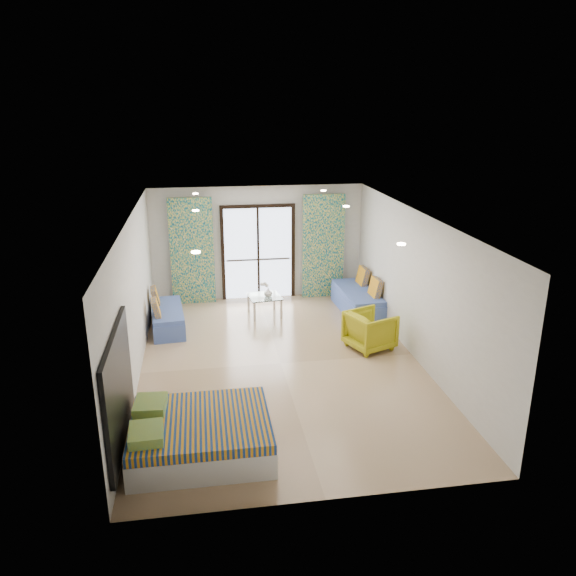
{
  "coord_description": "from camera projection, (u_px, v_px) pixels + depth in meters",
  "views": [
    {
      "loc": [
        -1.32,
        -9.19,
        4.52
      ],
      "look_at": [
        0.27,
        0.87,
        1.15
      ],
      "focal_mm": 35.0,
      "sensor_mm": 36.0,
      "label": 1
    }
  ],
  "objects": [
    {
      "name": "downlight_e",
      "position": [
        195.0,
        194.0,
        12.0
      ],
      "size": [
        0.12,
        0.12,
        0.02
      ],
      "primitive_type": "cylinder",
      "color": "#FFE0B2",
      "rests_on": "ceiling"
    },
    {
      "name": "headboard",
      "position": [
        119.0,
        389.0,
        7.16
      ],
      "size": [
        0.06,
        2.1,
        1.5
      ],
      "primitive_type": "cube",
      "color": "black",
      "rests_on": "floor"
    },
    {
      "name": "wall_front",
      "position": [
        328.0,
        400.0,
        6.29
      ],
      "size": [
        5.0,
        0.01,
        2.7
      ],
      "primitive_type": null,
      "color": "silver",
      "rests_on": "ground"
    },
    {
      "name": "daybed_left",
      "position": [
        167.0,
        317.0,
        11.74
      ],
      "size": [
        0.77,
        1.67,
        0.8
      ],
      "rotation": [
        0.0,
        0.0,
        0.09
      ],
      "color": "#465FA8",
      "rests_on": "floor"
    },
    {
      "name": "switch_plate",
      "position": [
        129.0,
        349.0,
        8.33
      ],
      "size": [
        0.02,
        0.1,
        0.1
      ],
      "primitive_type": "cube",
      "color": "silver",
      "rests_on": "wall_left"
    },
    {
      "name": "downlight_b",
      "position": [
        401.0,
        244.0,
        7.72
      ],
      "size": [
        0.12,
        0.12,
        0.02
      ],
      "primitive_type": "cylinder",
      "color": "#FFE0B2",
      "rests_on": "ceiling"
    },
    {
      "name": "armchair",
      "position": [
        370.0,
        328.0,
        10.76
      ],
      "size": [
        0.97,
        1.0,
        0.81
      ],
      "primitive_type": "imported",
      "rotation": [
        0.0,
        0.0,
        1.95
      ],
      "color": "#ABA516",
      "rests_on": "floor"
    },
    {
      "name": "curtain_left",
      "position": [
        192.0,
        252.0,
        12.96
      ],
      "size": [
        1.0,
        0.1,
        2.5
      ],
      "primitive_type": "cube",
      "color": "beige",
      "rests_on": "floor"
    },
    {
      "name": "downlight_d",
      "position": [
        346.0,
        206.0,
        10.54
      ],
      "size": [
        0.12,
        0.12,
        0.02
      ],
      "primitive_type": "cylinder",
      "color": "#FFE0B2",
      "rests_on": "ceiling"
    },
    {
      "name": "balcony_rail",
      "position": [
        258.0,
        259.0,
        13.43
      ],
      "size": [
        1.52,
        0.03,
        0.04
      ],
      "primitive_type": "cube",
      "color": "#595451",
      "rests_on": "balcony_door"
    },
    {
      "name": "bed",
      "position": [
        199.0,
        435.0,
        7.55
      ],
      "size": [
        1.87,
        1.53,
        0.65
      ],
      "color": "silver",
      "rests_on": "floor"
    },
    {
      "name": "vase",
      "position": [
        268.0,
        293.0,
        12.34
      ],
      "size": [
        0.25,
        0.26,
        0.19
      ],
      "primitive_type": "imported",
      "rotation": [
        0.0,
        0.0,
        -0.42
      ],
      "color": "white",
      "rests_on": "coffee_table"
    },
    {
      "name": "ceiling",
      "position": [
        280.0,
        217.0,
        9.38
      ],
      "size": [
        5.0,
        7.5,
        0.01
      ],
      "primitive_type": null,
      "color": "silver",
      "rests_on": "ground"
    },
    {
      "name": "coffee_table",
      "position": [
        265.0,
        298.0,
        12.42
      ],
      "size": [
        0.77,
        0.77,
        0.79
      ],
      "rotation": [
        0.0,
        0.0,
        0.13
      ],
      "color": "silver",
      "rests_on": "floor"
    },
    {
      "name": "daybed_right",
      "position": [
        358.0,
        300.0,
        12.69
      ],
      "size": [
        0.8,
        1.88,
        0.91
      ],
      "rotation": [
        0.0,
        0.0,
        0.05
      ],
      "color": "#465FA8",
      "rests_on": "floor"
    },
    {
      "name": "curtain_right",
      "position": [
        323.0,
        246.0,
        13.41
      ],
      "size": [
        1.0,
        0.1,
        2.5
      ],
      "primitive_type": "cube",
      "color": "beige",
      "rests_on": "floor"
    },
    {
      "name": "wall_right",
      "position": [
        417.0,
        286.0,
        10.18
      ],
      "size": [
        0.01,
        7.5,
        2.7
      ],
      "primitive_type": null,
      "color": "silver",
      "rests_on": "ground"
    },
    {
      "name": "downlight_a",
      "position": [
        196.0,
        252.0,
        7.31
      ],
      "size": [
        0.12,
        0.12,
        0.02
      ],
      "primitive_type": "cylinder",
      "color": "#FFE0B2",
      "rests_on": "ceiling"
    },
    {
      "name": "downlight_c",
      "position": [
        196.0,
        211.0,
        10.12
      ],
      "size": [
        0.12,
        0.12,
        0.02
      ],
      "primitive_type": "cylinder",
      "color": "#FFE0B2",
      "rests_on": "ceiling"
    },
    {
      "name": "balcony_door",
      "position": [
        258.0,
        247.0,
        13.32
      ],
      "size": [
        1.76,
        0.08,
        2.28
      ],
      "color": "black",
      "rests_on": "floor"
    },
    {
      "name": "downlight_f",
      "position": [
        323.0,
        191.0,
        12.41
      ],
      "size": [
        0.12,
        0.12,
        0.02
      ],
      "primitive_type": "cylinder",
      "color": "#FFE0B2",
      "rests_on": "ceiling"
    },
    {
      "name": "wall_back",
      "position": [
        258.0,
        243.0,
        13.32
      ],
      "size": [
        5.0,
        0.01,
        2.7
      ],
      "primitive_type": null,
      "color": "silver",
      "rests_on": "ground"
    },
    {
      "name": "wall_left",
      "position": [
        134.0,
        301.0,
        9.44
      ],
      "size": [
        0.01,
        7.5,
        2.7
      ],
      "primitive_type": null,
      "color": "silver",
      "rests_on": "ground"
    },
    {
      "name": "floor",
      "position": [
        281.0,
        363.0,
        10.23
      ],
      "size": [
        5.0,
        7.5,
        0.01
      ],
      "primitive_type": null,
      "color": "#96795A",
      "rests_on": "ground"
    }
  ]
}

